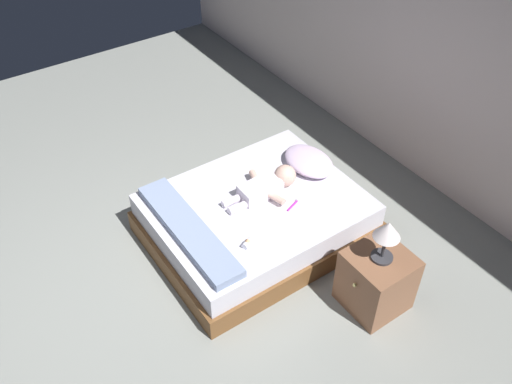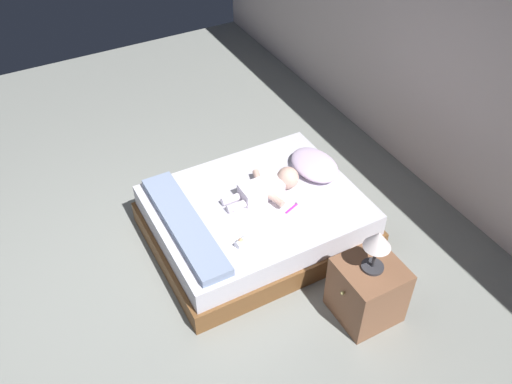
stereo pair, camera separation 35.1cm
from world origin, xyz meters
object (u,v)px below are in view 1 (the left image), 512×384
baby (268,185)px  baby_bottle (248,243)px  lamp (387,233)px  toothbrush (293,205)px  pillow (309,161)px  bed (256,219)px  nightstand (376,280)px

baby → baby_bottle: bearing=-49.4°
lamp → baby_bottle: bearing=-137.2°
toothbrush → baby: bearing=-163.8°
pillow → baby_bottle: pillow is taller
baby → toothbrush: 0.27m
bed → nightstand: bearing=16.9°
pillow → nightstand: size_ratio=1.02×
baby → nightstand: (1.13, 0.18, -0.22)m
bed → nightstand: nightstand is taller
nightstand → lamp: (0.00, 0.00, 0.51)m
pillow → lamp: 1.28m
baby_bottle → pillow: bearing=116.6°
baby → bed: bearing=-75.5°
bed → baby: baby is taller
pillow → toothbrush: (0.33, -0.42, -0.05)m
nightstand → baby_bottle: nightstand is taller
baby → baby_bottle: baby is taller
toothbrush → lamp: (0.87, 0.11, 0.35)m
baby → nightstand: bearing=9.2°
bed → nightstand: 1.14m
pillow → baby: (0.07, -0.49, 0.02)m
pillow → baby_bottle: bearing=-63.4°
lamp → baby_bottle: size_ratio=3.31×
pillow → nightstand: pillow is taller
bed → toothbrush: (0.21, 0.22, 0.21)m
baby → baby_bottle: 0.63m
pillow → toothbrush: pillow is taller
pillow → lamp: size_ratio=1.45×
baby → lamp: 1.18m
pillow → lamp: lamp is taller
nightstand → lamp: 0.51m
lamp → nightstand: bearing=-90.0°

